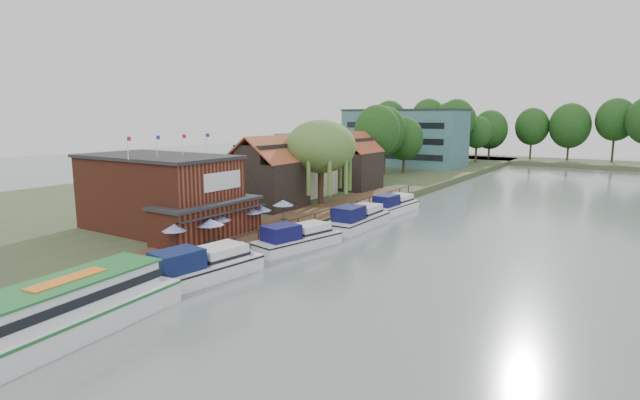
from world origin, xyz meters
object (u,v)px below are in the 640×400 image
Objects in this scene: pub at (172,194)px; swan at (140,298)px; hotel_block at (404,137)px; cottage_b at (295,164)px; cruiser_3 at (394,203)px; cottage_c at (352,161)px; umbrella_4 at (260,217)px; cruiser_1 at (297,235)px; umbrella_2 at (219,228)px; umbrella_3 at (251,220)px; umbrella_0 at (175,239)px; cruiser_0 at (202,262)px; umbrella_5 at (283,212)px; umbrella_1 at (210,233)px; cottage_a at (266,172)px; cruiser_2 at (358,216)px; willow at (321,163)px; tour_boat at (57,311)px.

pub is 45.45× the size of swan.
pub is 71.49m from hotel_block.
cruiser_3 is at bearing 0.52° from cottage_b.
cottage_c reaches higher than pub.
umbrella_4 is 0.24× the size of cruiser_1.
hotel_block reaches higher than pub.
umbrella_2 is 4.14m from umbrella_3.
umbrella_0 is 4.42m from cruiser_0.
umbrella_5 is (0.10, 3.51, 0.00)m from umbrella_4.
umbrella_1 is 5.49m from cruiser_0.
hotel_block is at bearing 115.72° from cruiser_3.
swan is (14.06, -36.49, -5.03)m from cottage_b.
umbrella_0 is 1.00× the size of umbrella_5.
pub is 8.16× the size of umbrella_1.
cruiser_2 is (12.52, 0.11, -3.93)m from cottage_a.
cottage_a is at bearing -73.30° from cottage_b.
umbrella_3 is at bearing -115.46° from cruiser_2.
cottage_c is 3.47× the size of umbrella_1.
cottage_b is at bearing -113.96° from cottage_c.
umbrella_5 is 20.53m from swan.
pub is 8.45m from umbrella_4.
hotel_block reaches higher than umbrella_2.
cottage_c is 35.04m from umbrella_2.
cruiser_1 is (4.70, -0.42, -1.06)m from umbrella_4.
cruiser_3 is (7.49, 5.13, -5.00)m from willow.
willow is 4.39× the size of umbrella_3.
cottage_c is 36.86m from umbrella_1.
cottage_b reaches higher than cruiser_3.
swan is (10.06, -45.49, -5.03)m from cottage_c.
umbrella_5 is at bearing 88.44° from umbrella_4.
umbrella_2 is 5.45m from umbrella_4.
cottage_b is at bearing 111.95° from umbrella_1.
umbrella_5 is 5.40× the size of swan.
pub is 8.42× the size of umbrella_5.
willow is at bearing 101.76° from swan.
cottage_c is 3.58× the size of umbrella_2.
swan is at bearing -71.55° from umbrella_1.
cruiser_1 is at bearing -53.54° from cottage_b.
umbrella_4 is at bearing 89.12° from umbrella_0.
pub is 15.90m from swan.
cottage_b reaches higher than tour_boat.
cottage_c is 3.58× the size of umbrella_3.
hotel_block is 2.52× the size of cruiser_1.
cottage_a is at bearing -131.99° from willow.
pub reaches higher than umbrella_1.
hotel_block is 67.62m from umbrella_4.
umbrella_1 is at bearing -81.21° from willow.
swan is at bearing -88.24° from cruiser_3.
umbrella_0 and umbrella_1 have the same top height.
pub is 10.99m from umbrella_5.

